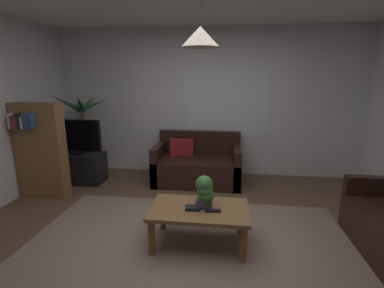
{
  "coord_description": "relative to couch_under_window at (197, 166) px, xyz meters",
  "views": [
    {
      "loc": [
        0.37,
        -2.61,
        1.75
      ],
      "look_at": [
        0.0,
        0.3,
        1.05
      ],
      "focal_mm": 26.37,
      "sensor_mm": 36.0,
      "label": 1
    }
  ],
  "objects": [
    {
      "name": "floor",
      "position": [
        0.11,
        -1.93,
        -0.29
      ],
      "size": [
        5.37,
        4.83,
        0.02
      ],
      "primitive_type": "cube",
      "color": "brown",
      "rests_on": "ground"
    },
    {
      "name": "rug",
      "position": [
        0.11,
        -2.13,
        -0.27
      ],
      "size": [
        3.49,
        2.66,
        0.01
      ],
      "primitive_type": "cube",
      "color": "gray",
      "rests_on": "ground"
    },
    {
      "name": "wall_back",
      "position": [
        0.11,
        0.51,
        1.01
      ],
      "size": [
        5.49,
        0.06,
        2.58
      ],
      "primitive_type": "cube",
      "color": "silver",
      "rests_on": "ground"
    },
    {
      "name": "window_pane",
      "position": [
        0.45,
        0.48,
        1.04
      ],
      "size": [
        1.43,
        0.01,
        1.15
      ],
      "primitive_type": "cube",
      "color": "white"
    },
    {
      "name": "couch_under_window",
      "position": [
        0.0,
        0.0,
        0.0
      ],
      "size": [
        1.43,
        0.84,
        0.82
      ],
      "color": "black",
      "rests_on": "ground"
    },
    {
      "name": "coffee_table",
      "position": [
        0.22,
        -1.85,
        0.07
      ],
      "size": [
        1.02,
        0.61,
        0.42
      ],
      "color": "olive",
      "rests_on": "ground"
    },
    {
      "name": "book_on_table_0",
      "position": [
        0.16,
        -1.89,
        0.16
      ],
      "size": [
        0.17,
        0.12,
        0.03
      ],
      "primitive_type": "cube",
      "rotation": [
        0.0,
        0.0,
        0.1
      ],
      "color": "black",
      "rests_on": "coffee_table"
    },
    {
      "name": "remote_on_table_0",
      "position": [
        0.36,
        -1.92,
        0.15
      ],
      "size": [
        0.16,
        0.06,
        0.02
      ],
      "primitive_type": "cube",
      "rotation": [
        0.0,
        0.0,
        4.81
      ],
      "color": "black",
      "rests_on": "coffee_table"
    },
    {
      "name": "potted_plant_on_table",
      "position": [
        0.27,
        -1.82,
        0.32
      ],
      "size": [
        0.2,
        0.2,
        0.34
      ],
      "color": "#4C4C51",
      "rests_on": "coffee_table"
    },
    {
      "name": "tv_stand",
      "position": [
        -2.02,
        -0.27,
        -0.03
      ],
      "size": [
        0.9,
        0.44,
        0.5
      ],
      "primitive_type": "cube",
      "color": "black",
      "rests_on": "ground"
    },
    {
      "name": "tv",
      "position": [
        -2.02,
        -0.29,
        0.52
      ],
      "size": [
        0.94,
        0.16,
        0.58
      ],
      "color": "black",
      "rests_on": "tv_stand"
    },
    {
      "name": "potted_palm_corner",
      "position": [
        -2.06,
        0.13,
        0.36
      ],
      "size": [
        0.83,
        0.8,
        1.51
      ],
      "color": "#B77051",
      "rests_on": "ground"
    },
    {
      "name": "bookshelf_corner",
      "position": [
        -2.21,
        -0.88,
        0.44
      ],
      "size": [
        0.7,
        0.31,
        1.4
      ],
      "color": "olive",
      "rests_on": "ground"
    },
    {
      "name": "pendant_lamp",
      "position": [
        0.22,
        -1.85,
        1.83
      ],
      "size": [
        0.35,
        0.35,
        0.57
      ],
      "color": "black"
    }
  ]
}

